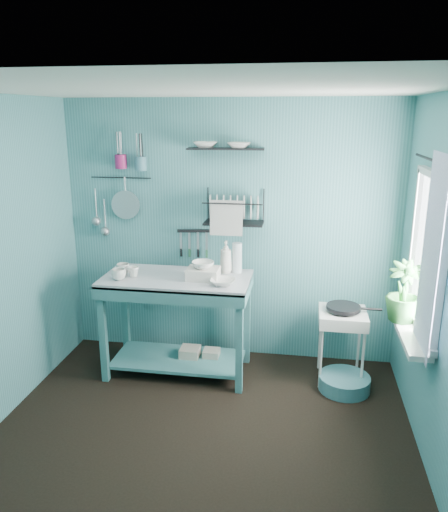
% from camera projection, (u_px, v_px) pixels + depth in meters
% --- Properties ---
extents(floor, '(3.20, 3.20, 0.00)m').
position_uv_depth(floor, '(199.00, 441.00, 3.72)').
color(floor, black).
rests_on(floor, ground).
extents(ceiling, '(3.20, 3.20, 0.00)m').
position_uv_depth(ceiling, '(193.00, 89.00, 3.04)').
color(ceiling, silver).
rests_on(ceiling, ground).
extents(wall_back, '(3.20, 0.00, 3.20)m').
position_uv_depth(wall_back, '(230.00, 233.00, 4.81)').
color(wall_back, teal).
rests_on(wall_back, ground).
extents(wall_front, '(3.20, 0.00, 3.20)m').
position_uv_depth(wall_front, '(115.00, 405.00, 1.96)').
color(wall_front, teal).
rests_on(wall_front, ground).
extents(wall_right, '(0.00, 3.00, 3.00)m').
position_uv_depth(wall_right, '(445.00, 296.00, 3.13)').
color(wall_right, teal).
rests_on(wall_right, ground).
extents(work_counter, '(1.37, 0.76, 0.94)m').
position_uv_depth(work_counter, '(178.00, 325.00, 4.62)').
color(work_counter, '#367072').
rests_on(work_counter, floor).
extents(mug_left, '(0.12, 0.12, 0.10)m').
position_uv_depth(mug_left, '(119.00, 274.00, 4.40)').
color(mug_left, silver).
rests_on(mug_left, work_counter).
extents(mug_mid, '(0.14, 0.14, 0.09)m').
position_uv_depth(mug_mid, '(134.00, 272.00, 4.48)').
color(mug_mid, silver).
rests_on(mug_mid, work_counter).
extents(mug_right, '(0.17, 0.17, 0.10)m').
position_uv_depth(mug_right, '(123.00, 269.00, 4.55)').
color(mug_right, silver).
rests_on(mug_right, work_counter).
extents(wash_tub, '(0.28, 0.22, 0.10)m').
position_uv_depth(wash_tub, '(203.00, 274.00, 4.42)').
color(wash_tub, beige).
rests_on(wash_tub, work_counter).
extents(tub_bowl, '(0.20, 0.19, 0.06)m').
position_uv_depth(tub_bowl, '(203.00, 265.00, 4.39)').
color(tub_bowl, silver).
rests_on(tub_bowl, wash_tub).
extents(soap_bottle, '(0.11, 0.12, 0.30)m').
position_uv_depth(soap_bottle, '(226.00, 257.00, 4.57)').
color(soap_bottle, beige).
rests_on(soap_bottle, work_counter).
extents(water_bottle, '(0.09, 0.09, 0.28)m').
position_uv_depth(water_bottle, '(237.00, 258.00, 4.58)').
color(water_bottle, silver).
rests_on(water_bottle, work_counter).
extents(counter_bowl, '(0.22, 0.22, 0.05)m').
position_uv_depth(counter_bowl, '(223.00, 282.00, 4.27)').
color(counter_bowl, silver).
rests_on(counter_bowl, work_counter).
extents(hotplate_stand, '(0.45, 0.45, 0.67)m').
position_uv_depth(hotplate_stand, '(341.00, 346.00, 4.51)').
color(hotplate_stand, silver).
rests_on(hotplate_stand, floor).
extents(frying_pan, '(0.30, 0.30, 0.03)m').
position_uv_depth(frying_pan, '(343.00, 308.00, 4.40)').
color(frying_pan, black).
rests_on(frying_pan, hotplate_stand).
extents(knife_strip, '(0.32, 0.07, 0.03)m').
position_uv_depth(knife_strip, '(194.00, 231.00, 4.83)').
color(knife_strip, black).
rests_on(knife_strip, wall_back).
extents(dish_rack, '(0.58, 0.31, 0.32)m').
position_uv_depth(dish_rack, '(234.00, 207.00, 4.60)').
color(dish_rack, black).
rests_on(dish_rack, wall_back).
extents(upper_shelf, '(0.71, 0.22, 0.01)m').
position_uv_depth(upper_shelf, '(226.00, 149.00, 4.50)').
color(upper_shelf, black).
rests_on(upper_shelf, wall_back).
extents(shelf_bowl_left, '(0.23, 0.23, 0.05)m').
position_uv_depth(shelf_bowl_left, '(205.00, 145.00, 4.51)').
color(shelf_bowl_left, silver).
rests_on(shelf_bowl_left, upper_shelf).
extents(shelf_bowl_right, '(0.23, 0.23, 0.05)m').
position_uv_depth(shelf_bowl_right, '(239.00, 150.00, 4.48)').
color(shelf_bowl_right, silver).
rests_on(shelf_bowl_right, upper_shelf).
extents(utensil_cup_magenta, '(0.11, 0.11, 0.13)m').
position_uv_depth(utensil_cup_magenta, '(121.00, 162.00, 4.71)').
color(utensil_cup_magenta, '#951B57').
rests_on(utensil_cup_magenta, wall_back).
extents(utensil_cup_teal, '(0.11, 0.11, 0.13)m').
position_uv_depth(utensil_cup_teal, '(141.00, 164.00, 4.68)').
color(utensil_cup_teal, '#3D727F').
rests_on(utensil_cup_teal, wall_back).
extents(colander, '(0.28, 0.03, 0.28)m').
position_uv_depth(colander, '(126.00, 205.00, 4.85)').
color(colander, '#A8ACB0').
rests_on(colander, wall_back).
extents(ladle_outer, '(0.01, 0.01, 0.30)m').
position_uv_depth(ladle_outer, '(96.00, 204.00, 4.91)').
color(ladle_outer, '#A8ACB0').
rests_on(ladle_outer, wall_back).
extents(ladle_inner, '(0.01, 0.01, 0.30)m').
position_uv_depth(ladle_inner, '(105.00, 214.00, 4.92)').
color(ladle_inner, '#A8ACB0').
rests_on(ladle_inner, wall_back).
extents(hook_rail, '(0.60, 0.01, 0.01)m').
position_uv_depth(hook_rail, '(121.00, 178.00, 4.80)').
color(hook_rail, black).
rests_on(hook_rail, wall_back).
extents(window_glass, '(0.00, 1.10, 1.10)m').
position_uv_depth(window_glass, '(429.00, 254.00, 3.52)').
color(window_glass, white).
rests_on(window_glass, wall_right).
extents(windowsill, '(0.16, 0.95, 0.04)m').
position_uv_depth(windowsill, '(408.00, 330.00, 3.70)').
color(windowsill, silver).
rests_on(windowsill, wall_right).
extents(curtain, '(0.00, 1.35, 1.35)m').
position_uv_depth(curtain, '(430.00, 258.00, 3.23)').
color(curtain, white).
rests_on(curtain, wall_right).
extents(curtain_rod, '(0.02, 1.05, 0.02)m').
position_uv_depth(curtain_rod, '(433.00, 160.00, 3.35)').
color(curtain_rod, black).
rests_on(curtain_rod, wall_right).
extents(potted_plant, '(0.27, 0.27, 0.47)m').
position_uv_depth(potted_plant, '(404.00, 292.00, 3.75)').
color(potted_plant, '#2D7130').
rests_on(potted_plant, windowsill).
extents(storage_tin_large, '(0.18, 0.18, 0.22)m').
position_uv_depth(storage_tin_large, '(190.00, 358.00, 4.75)').
color(storage_tin_large, tan).
rests_on(storage_tin_large, floor).
extents(storage_tin_small, '(0.15, 0.15, 0.20)m').
position_uv_depth(storage_tin_small, '(211.00, 359.00, 4.75)').
color(storage_tin_small, tan).
rests_on(storage_tin_small, floor).
extents(floor_basin, '(0.45, 0.45, 0.13)m').
position_uv_depth(floor_basin, '(344.00, 383.00, 4.40)').
color(floor_basin, teal).
rests_on(floor_basin, floor).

